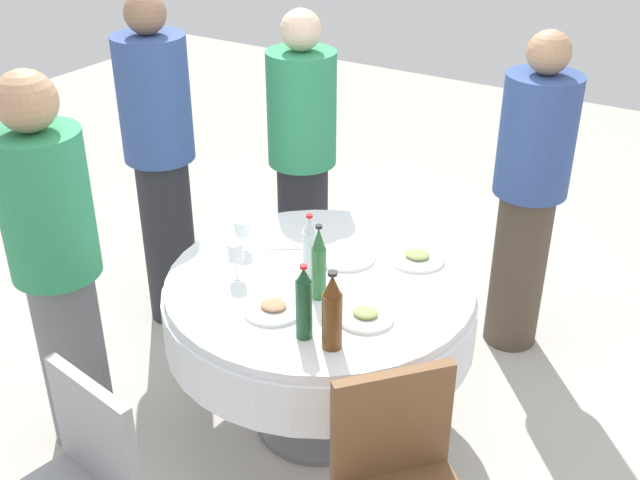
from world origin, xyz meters
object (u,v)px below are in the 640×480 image
plate_outer (273,308)px  plate_left (365,316)px  person_inner (57,265)px  dining_table (320,310)px  plate_near (417,257)px  person_south (529,193)px  wine_glass_mid (236,254)px  plate_far (345,256)px  bottle_green_south (319,264)px  bottle_brown_front (332,313)px  chair_west (401,480)px  wine_glass_north (242,229)px  person_front (302,162)px  bottle_dark_green_inner (304,304)px  person_north (161,161)px  bottle_clear_north (310,247)px

plate_outer → plate_left: size_ratio=1.07×
plate_outer → person_inner: bearing=21.0°
dining_table → plate_near: bearing=-127.9°
dining_table → person_south: bearing=-115.3°
wine_glass_mid → plate_outer: 0.30m
plate_far → plate_left: size_ratio=1.20×
wine_glass_mid → plate_outer: bearing=155.1°
person_inner → plate_near: bearing=-85.1°
bottle_green_south → bottle_brown_front: bottle_green_south is taller
plate_left → chair_west: bearing=130.8°
wine_glass_north → chair_west: bearing=149.8°
person_front → bottle_dark_green_inner: bearing=-93.8°
person_south → plate_near: bearing=-82.8°
person_south → chair_west: (-0.18, 1.64, -0.30)m
person_north → chair_west: size_ratio=1.94×
wine_glass_north → plate_outer: wine_glass_north is taller
person_inner → plate_left: bearing=-103.9°
plate_near → person_inner: (1.09, 0.93, 0.09)m
bottle_clear_north → wine_glass_north: size_ratio=2.01×
bottle_clear_north → wine_glass_north: bearing=-4.0°
bottle_green_south → plate_left: size_ratio=1.46×
bottle_green_south → person_south: person_south is taller
person_front → chair_west: (-1.26, 1.38, -0.31)m
wine_glass_north → plate_left: (-0.69, 0.18, -0.08)m
wine_glass_mid → bottle_brown_front: bearing=160.7°
plate_left → person_north: bearing=-18.6°
bottle_brown_front → person_front: size_ratio=0.19×
bottle_brown_front → plate_far: bottle_brown_front is taller
wine_glass_mid → plate_far: 0.47m
plate_near → plate_outer: bearing=65.0°
person_front → dining_table: bearing=-90.0°
chair_west → bottle_clear_north: bearing=-88.3°
chair_west → bottle_green_south: bearing=-86.9°
wine_glass_north → plate_far: wine_glass_north is taller
wine_glass_north → plate_outer: bearing=139.8°
bottle_green_south → person_south: (-0.43, -1.16, -0.06)m
bottle_clear_north → plate_outer: bottle_clear_north is taller
bottle_dark_green_inner → person_front: (0.75, -1.14, -0.05)m
bottle_clear_north → chair_west: bottle_clear_north is taller
wine_glass_mid → plate_near: size_ratio=0.67×
bottle_brown_front → chair_west: (-0.40, 0.23, -0.36)m
dining_table → plate_far: plate_far is taller
person_north → person_south: bearing=-49.6°
person_front → person_north: 0.70m
bottle_brown_front → plate_far: size_ratio=1.19×
plate_far → person_south: 0.98m
person_south → chair_west: bearing=-58.5°
plate_near → chair_west: chair_west is taller
bottle_dark_green_inner → person_inner: 1.01m
plate_near → plate_left: (-0.02, 0.49, -0.00)m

